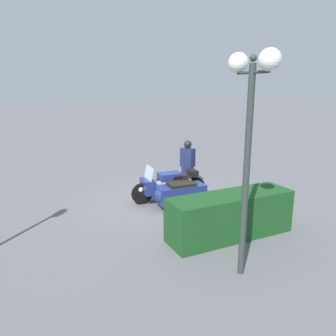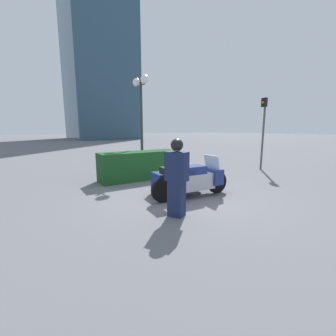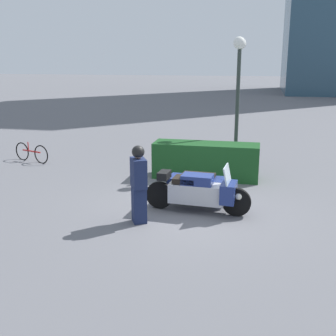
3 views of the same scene
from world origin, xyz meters
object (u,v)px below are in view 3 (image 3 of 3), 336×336
(twin_lamp_post, at_px, (239,67))
(bicycle_parked, at_px, (31,153))
(hedge_bush_curbside, at_px, (206,161))
(police_motorcycle, at_px, (202,189))
(officer_rider, at_px, (139,182))

(twin_lamp_post, distance_m, bicycle_parked, 7.56)
(hedge_bush_curbside, relative_size, twin_lamp_post, 0.76)
(twin_lamp_post, height_order, bicycle_parked, twin_lamp_post)
(police_motorcycle, height_order, bicycle_parked, police_motorcycle)
(officer_rider, height_order, hedge_bush_curbside, officer_rider)
(police_motorcycle, xyz_separation_m, bicycle_parked, (-6.41, 3.38, -0.16))
(police_motorcycle, bearing_deg, bicycle_parked, 156.08)
(police_motorcycle, relative_size, hedge_bush_curbside, 0.80)
(hedge_bush_curbside, bearing_deg, twin_lamp_post, 61.24)
(officer_rider, distance_m, bicycle_parked, 6.96)
(police_motorcycle, relative_size, twin_lamp_post, 0.60)
(officer_rider, bearing_deg, hedge_bush_curbside, 47.60)
(bicycle_parked, bearing_deg, hedge_bush_curbside, 11.84)
(hedge_bush_curbside, xyz_separation_m, bicycle_parked, (-6.17, 0.75, -0.22))
(police_motorcycle, relative_size, bicycle_parked, 1.63)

